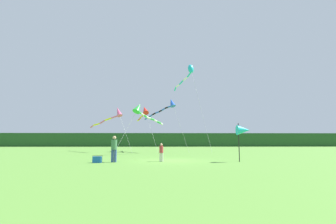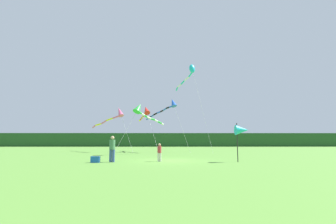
% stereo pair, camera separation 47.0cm
% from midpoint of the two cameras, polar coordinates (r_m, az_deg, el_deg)
% --- Properties ---
extents(ground_plane, '(120.00, 120.00, 0.00)m').
position_cam_midpoint_polar(ground_plane, '(17.65, -0.21, -11.57)').
color(ground_plane, '#5B9338').
extents(distant_treeline, '(108.00, 2.36, 3.46)m').
position_cam_midpoint_polar(distant_treeline, '(62.59, -1.24, -6.67)').
color(distant_treeline, '#234C23').
rests_on(distant_treeline, ground).
extents(person_adult, '(0.39, 0.39, 1.76)m').
position_cam_midpoint_polar(person_adult, '(16.77, -13.57, -8.25)').
color(person_adult, '#334C8C').
rests_on(person_adult, ground).
extents(person_child, '(0.28, 0.28, 1.25)m').
position_cam_midpoint_polar(person_child, '(16.95, -2.42, -9.39)').
color(person_child, silver).
rests_on(person_child, ground).
extents(cooler_box, '(0.56, 0.32, 0.42)m').
position_cam_midpoint_polar(cooler_box, '(16.71, -17.35, -10.80)').
color(cooler_box, '#1959B2').
rests_on(cooler_box, ground).
extents(banner_flag_pole, '(0.90, 0.70, 2.66)m').
position_cam_midpoint_polar(banner_flag_pole, '(17.43, 16.83, -4.22)').
color(banner_flag_pole, black).
rests_on(banner_flag_pole, ground).
extents(kite_rainbow, '(7.20, 7.14, 6.03)m').
position_cam_midpoint_polar(kite_rainbow, '(32.65, -13.28, -0.63)').
color(kite_rainbow, '#B2B2B2').
rests_on(kite_rainbow, ground).
extents(kite_green, '(4.78, 5.97, 5.61)m').
position_cam_midpoint_polar(kite_green, '(25.79, -7.09, 0.50)').
color(kite_green, '#B2B2B2').
rests_on(kite_green, ground).
extents(kite_cyan, '(3.84, 9.78, 12.17)m').
position_cam_midpoint_polar(kite_cyan, '(34.35, 4.53, 9.44)').
color(kite_cyan, '#B2B2B2').
rests_on(kite_cyan, ground).
extents(kite_red, '(3.29, 7.46, 6.48)m').
position_cam_midpoint_polar(kite_red, '(33.44, -6.06, 0.27)').
color(kite_red, '#B2B2B2').
rests_on(kite_red, ground).
extents(kite_blue, '(5.99, 6.48, 7.18)m').
position_cam_midpoint_polar(kite_blue, '(32.27, -0.45, 1.58)').
color(kite_blue, '#B2B2B2').
rests_on(kite_blue, ground).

